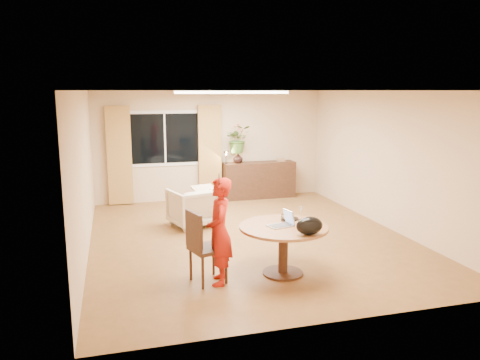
{
  "coord_description": "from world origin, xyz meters",
  "views": [
    {
      "loc": [
        -2.28,
        -7.72,
        2.6
      ],
      "look_at": [
        -0.22,
        -0.2,
        1.1
      ],
      "focal_mm": 35.0,
      "sensor_mm": 36.0,
      "label": 1
    }
  ],
  "objects_px": {
    "armchair": "(192,207)",
    "child": "(219,231)",
    "dining_chair": "(208,246)",
    "sideboard": "(259,180)",
    "dining_table": "(283,236)"
  },
  "relations": [
    {
      "from": "dining_chair",
      "to": "child",
      "type": "relative_size",
      "value": 0.69
    },
    {
      "from": "dining_chair",
      "to": "sideboard",
      "type": "relative_size",
      "value": 0.58
    },
    {
      "from": "dining_chair",
      "to": "dining_table",
      "type": "bearing_deg",
      "value": -17.39
    },
    {
      "from": "armchair",
      "to": "sideboard",
      "type": "bearing_deg",
      "value": -152.04
    },
    {
      "from": "armchair",
      "to": "sideboard",
      "type": "xyz_separation_m",
      "value": [
        1.99,
        1.98,
        0.07
      ]
    },
    {
      "from": "child",
      "to": "sideboard",
      "type": "xyz_separation_m",
      "value": [
        2.09,
        4.82,
        -0.29
      ]
    },
    {
      "from": "dining_chair",
      "to": "sideboard",
      "type": "xyz_separation_m",
      "value": [
        2.24,
        4.75,
        -0.07
      ]
    },
    {
      "from": "child",
      "to": "sideboard",
      "type": "distance_m",
      "value": 5.26
    },
    {
      "from": "dining_chair",
      "to": "child",
      "type": "xyz_separation_m",
      "value": [
        0.14,
        -0.08,
        0.22
      ]
    },
    {
      "from": "armchair",
      "to": "child",
      "type": "bearing_deg",
      "value": 71.1
    },
    {
      "from": "child",
      "to": "armchair",
      "type": "bearing_deg",
      "value": -170.11
    },
    {
      "from": "armchair",
      "to": "sideboard",
      "type": "relative_size",
      "value": 0.46
    },
    {
      "from": "dining_table",
      "to": "dining_chair",
      "type": "relative_size",
      "value": 1.24
    },
    {
      "from": "dining_chair",
      "to": "sideboard",
      "type": "height_order",
      "value": "dining_chair"
    },
    {
      "from": "armchair",
      "to": "sideboard",
      "type": "distance_m",
      "value": 2.81
    }
  ]
}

